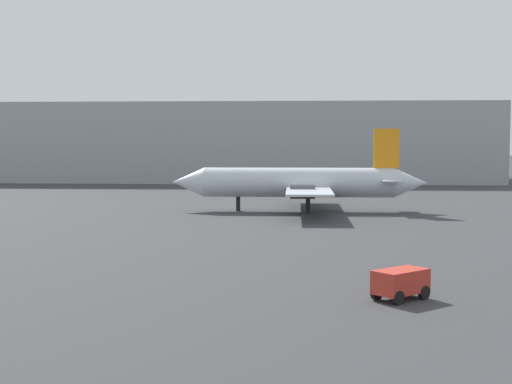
% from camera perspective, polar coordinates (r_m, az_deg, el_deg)
% --- Properties ---
extents(airplane_distant, '(24.04, 21.79, 7.81)m').
position_cam_1_polar(airplane_distant, '(69.85, 3.46, 0.72)').
color(airplane_distant, silver).
rests_on(airplane_distant, ground_plane).
extents(baggage_cart, '(2.65, 2.58, 1.30)m').
position_cam_1_polar(baggage_cart, '(32.31, 11.07, -6.83)').
color(baggage_cart, red).
rests_on(baggage_cart, ground_plane).
extents(terminal_building, '(86.68, 27.54, 12.49)m').
position_cam_1_polar(terminal_building, '(125.11, -2.36, 3.84)').
color(terminal_building, '#999EA3').
rests_on(terminal_building, ground_plane).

